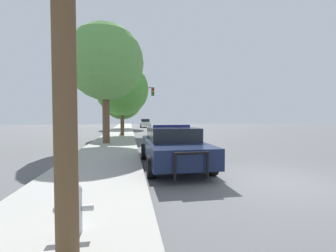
# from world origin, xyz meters

# --- Properties ---
(ground_plane) EXTENTS (110.00, 110.00, 0.00)m
(ground_plane) POSITION_xyz_m (0.00, 0.00, 0.00)
(ground_plane) COLOR #565659
(sidewalk_left) EXTENTS (3.00, 110.00, 0.13)m
(sidewalk_left) POSITION_xyz_m (-5.10, 0.00, 0.07)
(sidewalk_left) COLOR #A3A099
(sidewalk_left) RESTS_ON ground_plane
(police_car) EXTENTS (2.15, 5.04, 1.53)m
(police_car) POSITION_xyz_m (-2.45, 2.49, 0.77)
(police_car) COLOR #141E3D
(police_car) RESTS_ON ground_plane
(fire_hydrant) EXTENTS (0.55, 0.24, 0.73)m
(fire_hydrant) POSITION_xyz_m (-4.84, -2.29, 0.52)
(fire_hydrant) COLOR #B7BCC1
(fire_hydrant) RESTS_ON sidewalk_left
(traffic_light) EXTENTS (3.71, 0.35, 5.14)m
(traffic_light) POSITION_xyz_m (-3.48, 19.27, 3.76)
(traffic_light) COLOR #424247
(traffic_light) RESTS_ON sidewalk_left
(car_background_distant) EXTENTS (2.09, 4.68, 1.51)m
(car_background_distant) POSITION_xyz_m (-1.19, 35.47, 0.79)
(car_background_distant) COLOR silver
(car_background_distant) RESTS_ON ground_plane
(tree_sidewalk_mid) EXTENTS (4.91, 4.91, 6.76)m
(tree_sidewalk_mid) POSITION_xyz_m (-4.69, 15.70, 4.43)
(tree_sidewalk_mid) COLOR #4C3823
(tree_sidewalk_mid) RESTS_ON sidewalk_left
(tree_sidewalk_near) EXTENTS (4.92, 4.92, 7.71)m
(tree_sidewalk_near) POSITION_xyz_m (-5.54, 9.39, 5.36)
(tree_sidewalk_near) COLOR brown
(tree_sidewalk_near) RESTS_ON sidewalk_left
(tree_sidewalk_far) EXTENTS (6.03, 6.03, 7.38)m
(tree_sidewalk_far) POSITION_xyz_m (-5.09, 29.44, 4.49)
(tree_sidewalk_far) COLOR #4C3823
(tree_sidewalk_far) RESTS_ON sidewalk_left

